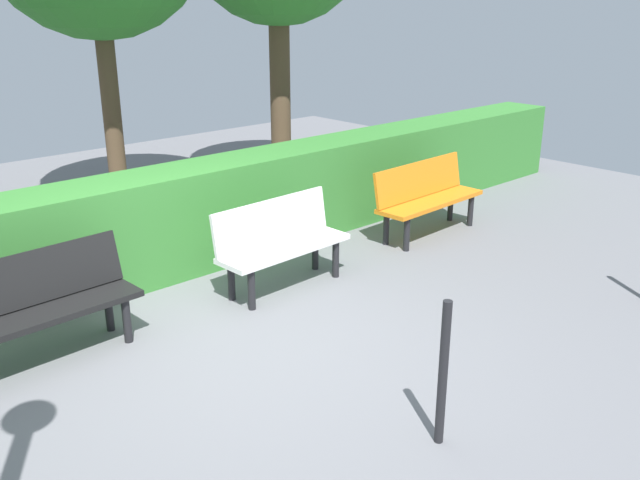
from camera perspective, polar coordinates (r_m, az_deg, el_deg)
name	(u,v)px	position (r m, az deg, el deg)	size (l,w,h in m)	color
ground_plane	(241,351)	(5.71, -6.55, -9.10)	(16.19, 16.19, 0.00)	slate
bench_orange	(426,195)	(8.30, 8.79, 3.73)	(1.59, 0.52, 0.86)	orange
bench_white	(280,240)	(6.70, -3.33, -0.02)	(1.42, 0.50, 0.86)	white
bench_black	(32,304)	(5.77, -22.75, -4.94)	(1.63, 0.53, 0.86)	black
hedge_row	(212,212)	(7.47, -8.98, 2.30)	(12.19, 0.69, 1.07)	#387F33
railing_post_mid	(443,374)	(4.45, 10.15, -10.85)	(0.06, 0.06, 1.00)	black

